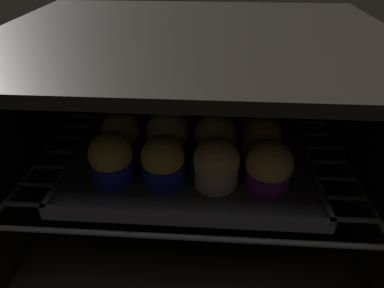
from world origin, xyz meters
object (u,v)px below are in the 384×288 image
object	(u,v)px
muffin_row0_col2	(216,165)
muffin_row1_col3	(262,139)
muffin_row2_col2	(217,114)
muffin_row2_col0	(131,112)
muffin_row2_col3	(258,118)
muffin_row1_col1	(167,135)
muffin_row0_col3	(269,167)
muffin_row1_col2	(215,137)
baking_tray	(192,157)
muffin_row1_col0	(121,135)
muffin_row0_col1	(163,162)
muffin_row0_col0	(111,159)
muffin_row2_col1	(175,115)

from	to	relation	value
muffin_row0_col2	muffin_row1_col3	distance (cm)	10.75
muffin_row1_col3	muffin_row2_col2	distance (cm)	10.93
muffin_row2_col0	muffin_row2_col3	distance (cm)	23.52
muffin_row1_col1	muffin_row2_col0	bearing A→B (deg)	133.98
muffin_row0_col3	muffin_row1_col2	world-z (taller)	same
muffin_row2_col2	muffin_row2_col0	bearing A→B (deg)	-179.48
baking_tray	muffin_row2_col3	xyz separation A→B (cm)	(11.59, 7.82, 3.88)
baking_tray	muffin_row0_col2	size ratio (longest dim) A/B	5.12
muffin_row1_col0	muffin_row1_col3	world-z (taller)	muffin_row1_col0
muffin_row0_col1	muffin_row1_col0	xyz separation A→B (cm)	(-8.15, 7.61, -0.17)
muffin_row0_col3	muffin_row2_col0	xyz separation A→B (cm)	(-23.65, 15.65, 0.30)
muffin_row0_col2	muffin_row1_col0	size ratio (longest dim) A/B	1.03
muffin_row0_col2	muffin_row2_col3	distance (cm)	17.22
muffin_row0_col2	muffin_row2_col2	world-z (taller)	muffin_row2_col2
muffin_row0_col2	muffin_row2_col3	world-z (taller)	muffin_row0_col2
baking_tray	muffin_row1_col0	size ratio (longest dim) A/B	5.25
muffin_row2_col0	muffin_row0_col0	bearing A→B (deg)	-88.56
muffin_row1_col3	muffin_row2_col2	xyz separation A→B (cm)	(-7.49, 7.96, 0.29)
muffin_row0_col2	muffin_row2_col0	distance (cm)	22.33
muffin_row0_col0	muffin_row1_col0	bearing A→B (deg)	92.97
muffin_row2_col1	muffin_row0_col1	bearing A→B (deg)	-90.12
muffin_row2_col0	muffin_row2_col1	distance (cm)	8.19
muffin_row1_col1	muffin_row2_col3	bearing A→B (deg)	27.06
muffin_row2_col1	muffin_row2_col2	distance (cm)	7.81
baking_tray	muffin_row0_col1	xyz separation A→B (cm)	(-3.78, -7.72, 4.10)
muffin_row2_col3	muffin_row2_col0	bearing A→B (deg)	179.83
muffin_row0_col2	muffin_row2_col2	size ratio (longest dim) A/B	0.97
muffin_row2_col0	muffin_row1_col1	bearing A→B (deg)	-46.02
muffin_row1_col2	muffin_row2_col3	world-z (taller)	muffin_row1_col2
muffin_row2_col3	baking_tray	bearing A→B (deg)	-145.98
baking_tray	muffin_row1_col3	xyz separation A→B (cm)	(11.54, 0.08, 3.91)
muffin_row0_col2	muffin_row2_col1	world-z (taller)	muffin_row0_col2
muffin_row0_col0	muffin_row1_col3	distance (cm)	24.35
muffin_row0_col2	muffin_row0_col3	xyz separation A→B (cm)	(7.64, -0.09, -0.02)
muffin_row2_col0	muffin_row2_col3	world-z (taller)	muffin_row2_col0
muffin_row1_col1	muffin_row2_col1	size ratio (longest dim) A/B	1.10
muffin_row2_col1	muffin_row2_col2	size ratio (longest dim) A/B	0.94
muffin_row0_col3	muffin_row2_col3	xyz separation A→B (cm)	(-0.13, 15.58, -0.12)
muffin_row0_col3	muffin_row2_col0	bearing A→B (deg)	146.50
muffin_row0_col1	muffin_row2_col0	distance (cm)	17.61
muffin_row2_col0	muffin_row2_col3	xyz separation A→B (cm)	(23.52, -0.07, -0.41)
muffin_row0_col1	muffin_row1_col2	bearing A→B (deg)	45.73
muffin_row1_col0	muffin_row2_col0	world-z (taller)	muffin_row2_col0
muffin_row1_col0	muffin_row2_col1	world-z (taller)	same
muffin_row2_col3	muffin_row1_col3	bearing A→B (deg)	-90.42
muffin_row1_col2	muffin_row2_col3	size ratio (longest dim) A/B	1.02
muffin_row0_col1	muffin_row0_col2	distance (cm)	7.87
baking_tray	muffin_row2_col0	size ratio (longest dim) A/B	4.88
muffin_row0_col0	baking_tray	bearing A→B (deg)	33.69
muffin_row1_col1	muffin_row1_col2	bearing A→B (deg)	2.01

